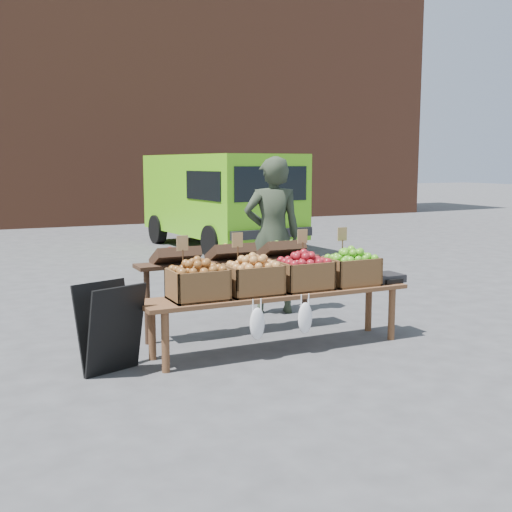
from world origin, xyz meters
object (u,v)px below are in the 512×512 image
chalkboard_sign (110,328)px  crate_red_apples (304,275)px  vendor (273,236)px  crate_green_apples (351,271)px  crate_golden_apples (198,284)px  crate_russet_pears (253,279)px  display_bench (278,320)px  weighing_scale (385,278)px  delivery_van (220,202)px  back_table (230,286)px

chalkboard_sign → crate_red_apples: size_ratio=1.58×
vendor → chalkboard_sign: 2.72m
crate_green_apples → vendor: bearing=97.0°
crate_golden_apples → crate_russet_pears: size_ratio=1.00×
chalkboard_sign → crate_green_apples: 2.47m
crate_golden_apples → crate_red_apples: bearing=0.0°
crate_golden_apples → chalkboard_sign: bearing=179.2°
display_bench → weighing_scale: weighing_scale is taller
display_bench → chalkboard_sign: bearing=179.6°
crate_russet_pears → vendor: bearing=56.5°
chalkboard_sign → crate_russet_pears: (1.35, -0.01, 0.32)m
crate_green_apples → weighing_scale: crate_green_apples is taller
crate_red_apples → weighing_scale: bearing=0.0°
delivery_van → back_table: 7.02m
delivery_van → back_table: bearing=-116.5°
crate_red_apples → weighing_scale: crate_red_apples is taller
vendor → weighing_scale: (0.60, -1.40, -0.33)m
display_bench → crate_green_apples: (0.82, 0.00, 0.42)m
crate_russet_pears → crate_golden_apples: bearing=180.0°
chalkboard_sign → weighing_scale: chalkboard_sign is taller
weighing_scale → chalkboard_sign: bearing=179.8°
back_table → weighing_scale: 1.61m
chalkboard_sign → crate_red_apples: bearing=-19.7°
vendor → display_bench: size_ratio=0.69×
crate_red_apples → crate_green_apples: size_ratio=1.00×
crate_golden_apples → crate_russet_pears: 0.55m
chalkboard_sign → back_table: 1.60m
crate_golden_apples → crate_green_apples: bearing=0.0°
back_table → crate_red_apples: 0.88m
chalkboard_sign → back_table: back_table is taller
crate_red_apples → back_table: bearing=123.0°
delivery_van → crate_red_apples: 7.54m
crate_golden_apples → crate_green_apples: 1.65m
chalkboard_sign → crate_golden_apples: (0.80, -0.01, 0.32)m
vendor → crate_golden_apples: (-1.48, -1.40, -0.23)m
crate_russet_pears → crate_green_apples: (1.10, 0.00, 0.00)m
vendor → chalkboard_sign: vendor is taller
vendor → crate_golden_apples: 2.05m
back_table → vendor: bearing=39.0°
weighing_scale → vendor: bearing=113.1°
crate_russet_pears → delivery_van: bearing=69.9°
crate_red_apples → weighing_scale: size_ratio=1.47×
vendor → crate_red_apples: (-0.38, -1.40, -0.23)m
vendor → crate_green_apples: (0.17, -1.40, -0.23)m
display_bench → weighing_scale: bearing=0.0°
delivery_van → crate_red_apples: size_ratio=8.77×
delivery_van → crate_russet_pears: bearing=-115.1°
delivery_van → display_bench: bearing=-113.1°
vendor → crate_russet_pears: 1.70m
chalkboard_sign → crate_red_apples: 1.92m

